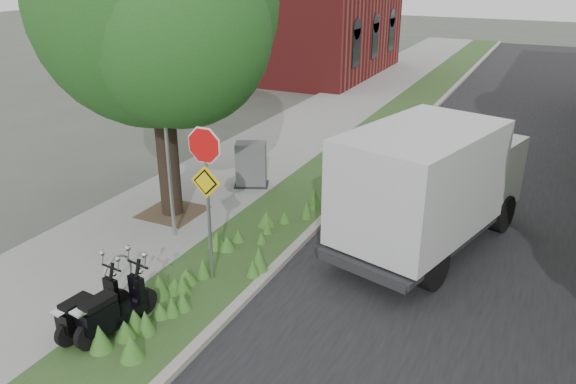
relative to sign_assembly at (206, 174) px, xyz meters
The scene contains 13 objects.
ground 2.78m from the sign_assembly, 22.62° to the right, with size 120.00×120.00×0.00m, color #4C5147.
sidewalk_near 10.10m from the sign_assembly, 106.84° to the left, with size 3.50×60.00×0.12m, color gray.
verge 9.69m from the sign_assembly, 90.61° to the left, with size 2.00×60.00×0.12m, color #2E4C20.
kerb_near 9.73m from the sign_assembly, 84.54° to the left, with size 0.20×60.00×0.13m, color #9E9991.
road 10.65m from the sign_assembly, 64.96° to the left, with size 7.00×60.00×0.01m, color black.
street_tree_main 4.30m from the sign_assembly, 139.63° to the left, with size 6.21×5.54×7.66m.
bare_post 2.18m from the sign_assembly, 145.95° to the left, with size 0.08×0.08×4.00m.
bike_hoop 2.54m from the sign_assembly, 137.69° to the right, with size 0.06×0.78×0.77m.
sign_assembly is the anchor object (origin of this frame).
scooter_near 3.17m from the sign_assembly, 110.87° to the right, with size 0.41×1.53×0.73m.
scooter_far 2.97m from the sign_assembly, 102.89° to the right, with size 0.51×1.67×0.80m.
box_truck 4.87m from the sign_assembly, 44.47° to the left, with size 3.40×5.69×2.42m.
utility_cabinet 5.25m from the sign_assembly, 110.27° to the left, with size 1.10×0.94×1.23m.
Camera 1 is at (4.14, -7.40, 5.94)m, focal length 35.00 mm.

